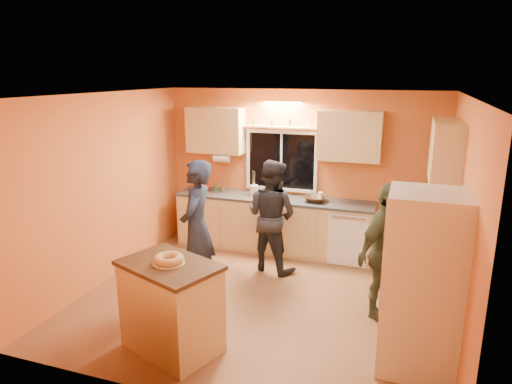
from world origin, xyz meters
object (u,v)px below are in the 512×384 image
at_px(refrigerator, 422,283).
at_px(person_right, 385,252).
at_px(island, 171,306).
at_px(person_center, 271,216).
at_px(person_left, 197,227).

xyz_separation_m(refrigerator, person_right, (-0.39, 0.88, -0.08)).
height_order(island, person_center, person_center).
height_order(refrigerator, island, refrigerator).
relative_size(refrigerator, person_right, 1.09).
height_order(person_left, person_right, person_left).
xyz_separation_m(island, person_left, (-0.33, 1.30, 0.40)).
bearing_deg(person_center, island, 96.84).
bearing_deg(refrigerator, person_center, 139.11).
height_order(refrigerator, person_right, refrigerator).
distance_m(refrigerator, person_left, 2.87).
distance_m(person_left, person_right, 2.38).
bearing_deg(person_right, island, 154.14).
bearing_deg(person_center, person_left, 70.70).
relative_size(refrigerator, person_left, 1.01).
bearing_deg(person_left, refrigerator, 66.19).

